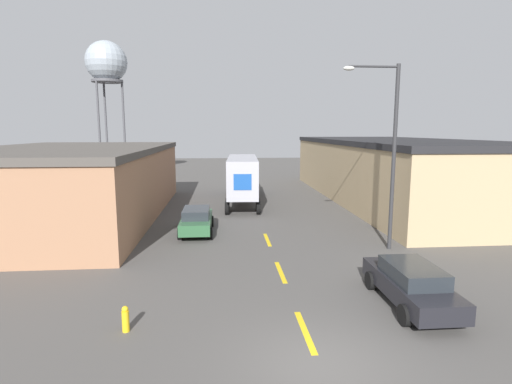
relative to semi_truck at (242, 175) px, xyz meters
name	(u,v)px	position (x,y,z in m)	size (l,w,h in m)	color
ground_plane	(319,366)	(0.78, -24.56, -2.33)	(160.00, 160.00, 0.00)	#4C4947
road_centerline	(281,272)	(0.78, -17.52, -2.33)	(0.20, 13.12, 0.01)	gold
warehouse_left	(69,182)	(-12.50, -5.23, 0.16)	(12.48, 22.63, 4.99)	#9E7051
warehouse_right	(395,170)	(13.60, 0.20, 0.34)	(11.55, 29.57, 5.34)	tan
semi_truck	(242,175)	(0.00, 0.00, 0.00)	(3.15, 12.47, 3.94)	navy
parked_car_right_near	(411,283)	(4.86, -21.20, -1.53)	(1.96, 4.77, 1.52)	black
parked_car_left_far	(197,220)	(-3.29, -10.37, -1.53)	(1.96, 4.77, 1.52)	#2D5B38
water_tower	(106,64)	(-16.44, 20.54, 12.27)	(5.23, 5.23, 17.46)	#47474C
street_lamp	(389,146)	(6.64, -14.54, 3.04)	(2.86, 0.32, 9.35)	#2D2D30
fire_hydrant	(125,319)	(-4.72, -22.28, -1.93)	(0.22, 0.22, 0.82)	gold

